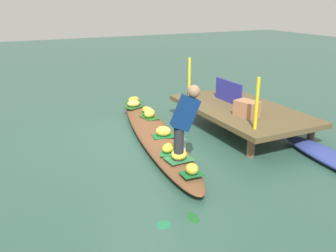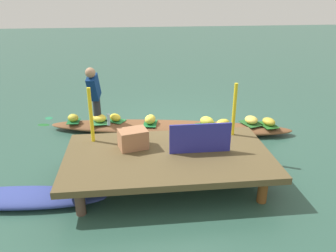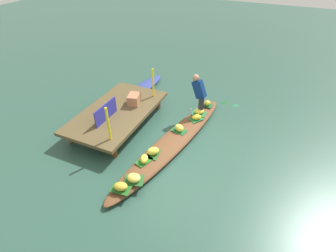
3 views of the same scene
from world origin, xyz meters
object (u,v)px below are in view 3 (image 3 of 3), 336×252
Objects in this scene: moored_boat at (142,88)px; banana_bunch_3 at (134,178)px; banana_bunch_6 at (196,117)px; water_bottle at (191,112)px; banana_bunch_0 at (144,159)px; produce_crate at (134,99)px; vendor_boat at (173,142)px; banana_bunch_2 at (179,128)px; banana_bunch_5 at (153,151)px; banana_bunch_7 at (121,186)px; vendor_person at (199,92)px; banana_bunch_4 at (199,111)px; banana_bunch_1 at (207,103)px; market_banner at (106,112)px.

banana_bunch_3 is at bearing -148.62° from moored_boat.
water_bottle is (0.13, 0.22, 0.04)m from banana_bunch_6.
banana_bunch_0 reaches higher than moored_boat.
produce_crate is at bearing 106.69° from water_bottle.
vendor_boat is 0.46m from banana_bunch_2.
banana_bunch_5 reaches higher than moored_boat.
banana_bunch_0 is (-1.07, 0.29, 0.18)m from vendor_boat.
banana_bunch_7 is at bearing -179.26° from vendor_boat.
banana_bunch_6 is at bearing -111.67° from moored_boat.
produce_crate reaches higher than banana_bunch_0.
vendor_boat is at bearing 173.44° from vendor_person.
banana_bunch_0 is 0.64m from banana_bunch_3.
banana_bunch_6 is at bearing -18.70° from banana_bunch_2.
banana_bunch_5 is (0.32, -0.08, 0.02)m from banana_bunch_0.
banana_bunch_0 is 2.37m from water_bottle.
banana_bunch_5 is at bearing 168.63° from banana_bunch_4.
banana_bunch_0 is 0.33m from banana_bunch_5.
banana_bunch_2 is (1.48, -0.30, 0.02)m from banana_bunch_0.
banana_bunch_4 is at bearing -11.37° from banana_bunch_5.
banana_bunch_6 is 0.73m from vendor_person.
banana_bunch_4 is 0.62m from vendor_person.
banana_bunch_1 is at bearing -15.78° from vendor_person.
banana_bunch_4 is 3.56m from banana_bunch_7.
banana_bunch_1 is 3.22m from market_banner.
banana_bunch_5 reaches higher than banana_bunch_4.
market_banner is (-2.66, -0.37, 0.63)m from moored_boat.
banana_bunch_1 is at bearing -44.12° from market_banner.
banana_bunch_2 is 2.07m from market_banner.
banana_bunch_1 is 2.34m from produce_crate.
water_bottle is at bearing -4.61° from banana_bunch_3.
banana_bunch_0 is at bearing -2.74° from banana_bunch_7.
produce_crate is at bearing 42.66° from banana_bunch_5.
banana_bunch_5 is 2.04m from water_bottle.
banana_bunch_2 is 0.95× the size of banana_bunch_4.
banana_bunch_7 is at bearing 173.58° from water_bottle.
moored_boat is at bearing 23.48° from banana_bunch_7.
banana_bunch_2 is at bearing -126.42° from moored_boat.
produce_crate is (1.85, 1.33, 0.35)m from banana_bunch_0.
banana_bunch_4 is 2.79m from market_banner.
banana_bunch_3 is 0.95m from banana_bunch_5.
market_banner is (-1.40, 2.16, 0.43)m from banana_bunch_6.
banana_bunch_5 is (0.95, 0.01, 0.02)m from banana_bunch_3.
produce_crate reaches higher than banana_bunch_1.
banana_bunch_0 is 1.51m from banana_bunch_2.
vendor_person is 0.64m from water_bottle.
banana_bunch_2 reaches higher than vendor_boat.
banana_bunch_0 is at bearing -145.63° from moored_boat.
banana_bunch_0 is 0.24× the size of vendor_person.
banana_bunch_4 is 0.33m from banana_bunch_6.
vendor_boat is 1.73m from banana_bunch_3.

